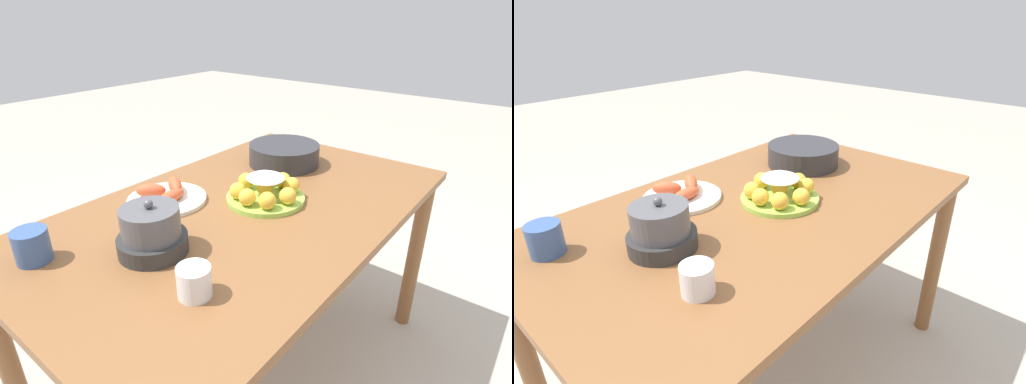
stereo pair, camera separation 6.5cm
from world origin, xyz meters
The scene contains 9 objects.
ground_plane centered at (0.00, 0.00, 0.00)m, with size 12.00×12.00×0.00m, color #B2A899.
dining_table centered at (0.00, 0.00, 0.65)m, with size 1.43×0.86×0.74m.
cake_plate centered at (0.07, -0.02, 0.78)m, with size 0.26×0.26×0.09m.
serving_bowl centered at (0.39, 0.12, 0.79)m, with size 0.28×0.28×0.08m.
sauce_bowl centered at (0.53, 0.29, 0.76)m, with size 0.08×0.08×0.03m.
seafood_platter centered at (-0.13, 0.23, 0.76)m, with size 0.26×0.26×0.06m.
cup_near centered at (-0.41, -0.19, 0.78)m, with size 0.08×0.08×0.07m.
cup_far centered at (-0.57, 0.22, 0.78)m, with size 0.09×0.09×0.09m.
warming_pot centered at (-0.36, 0.02, 0.80)m, with size 0.18×0.18×0.15m.
Camera 2 is at (-0.84, -0.79, 1.32)m, focal length 28.00 mm.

